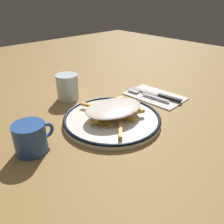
{
  "coord_description": "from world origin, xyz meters",
  "views": [
    {
      "loc": [
        -0.42,
        -0.45,
        0.36
      ],
      "look_at": [
        0.0,
        0.0,
        0.03
      ],
      "focal_mm": 37.56,
      "sensor_mm": 36.0,
      "label": 1
    }
  ],
  "objects": [
    {
      "name": "ground_plane",
      "position": [
        0.0,
        0.0,
        0.0
      ],
      "size": [
        2.6,
        2.6,
        0.0
      ],
      "primitive_type": "plane",
      "color": "olive"
    },
    {
      "name": "plate",
      "position": [
        0.0,
        0.0,
        0.01
      ],
      "size": [
        0.3,
        0.3,
        0.02
      ],
      "color": "white",
      "rests_on": "ground_plane"
    },
    {
      "name": "coffee_mug",
      "position": [
        -0.24,
        0.03,
        0.04
      ],
      "size": [
        0.1,
        0.08,
        0.08
      ],
      "color": "#2A4F93",
      "rests_on": "ground_plane"
    },
    {
      "name": "napkin",
      "position": [
        0.25,
        0.03,
        0.0
      ],
      "size": [
        0.15,
        0.22,
        0.01
      ],
      "primitive_type": "cube",
      "rotation": [
        0.0,
        0.0,
        0.06
      ],
      "color": "silver",
      "rests_on": "ground_plane"
    },
    {
      "name": "knife",
      "position": [
        0.25,
        0.01,
        0.01
      ],
      "size": [
        0.05,
        0.21,
        0.01
      ],
      "color": "black",
      "rests_on": "napkin"
    },
    {
      "name": "fries_heap",
      "position": [
        0.01,
        0.0,
        0.04
      ],
      "size": [
        0.2,
        0.23,
        0.04
      ],
      "color": "gold",
      "rests_on": "plate"
    },
    {
      "name": "fork",
      "position": [
        0.22,
        0.04,
        0.01
      ],
      "size": [
        0.04,
        0.18,
        0.01
      ],
      "color": "silver",
      "rests_on": "napkin"
    },
    {
      "name": "water_glass",
      "position": [
        0.0,
        0.24,
        0.05
      ],
      "size": [
        0.08,
        0.08,
        0.09
      ],
      "primitive_type": "cylinder",
      "color": "silver",
      "rests_on": "ground_plane"
    }
  ]
}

